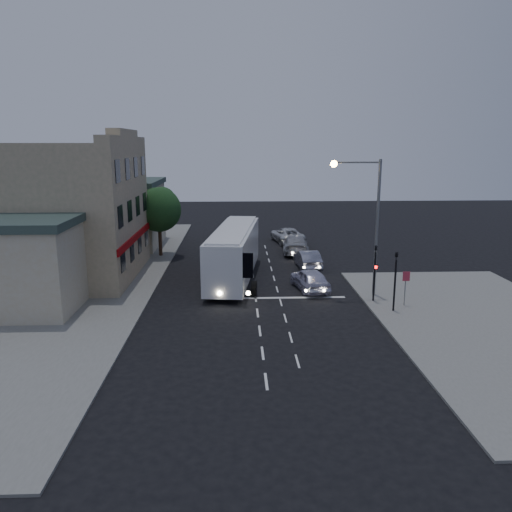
{
  "coord_description": "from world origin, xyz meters",
  "views": [
    {
      "loc": [
        -1.21,
        -29.84,
        10.03
      ],
      "look_at": [
        0.14,
        5.06,
        2.2
      ],
      "focal_mm": 35.0,
      "sensor_mm": 36.0,
      "label": 1
    }
  ],
  "objects_px": {
    "regulatory_sign": "(406,283)",
    "street_tree": "(159,208)",
    "traffic_signal_side": "(395,274)",
    "traffic_signal_main": "(375,266)",
    "car_suv": "(310,279)",
    "car_sedan_c": "(287,235)",
    "car_sedan_b": "(295,244)",
    "tour_bus": "(234,251)",
    "car_sedan_a": "(307,259)",
    "streetlight": "(368,212)"
  },
  "relations": [
    {
      "from": "car_sedan_b",
      "to": "traffic_signal_main",
      "type": "height_order",
      "value": "traffic_signal_main"
    },
    {
      "from": "car_sedan_b",
      "to": "street_tree",
      "type": "distance_m",
      "value": 13.06
    },
    {
      "from": "tour_bus",
      "to": "street_tree",
      "type": "relative_size",
      "value": 2.12
    },
    {
      "from": "car_sedan_c",
      "to": "traffic_signal_main",
      "type": "relative_size",
      "value": 1.35
    },
    {
      "from": "tour_bus",
      "to": "car_sedan_b",
      "type": "relative_size",
      "value": 2.28
    },
    {
      "from": "tour_bus",
      "to": "traffic_signal_main",
      "type": "distance_m",
      "value": 10.96
    },
    {
      "from": "regulatory_sign",
      "to": "street_tree",
      "type": "relative_size",
      "value": 0.35
    },
    {
      "from": "car_sedan_c",
      "to": "traffic_signal_side",
      "type": "bearing_deg",
      "value": 90.32
    },
    {
      "from": "car_sedan_a",
      "to": "car_sedan_c",
      "type": "distance_m",
      "value": 11.22
    },
    {
      "from": "traffic_signal_main",
      "to": "traffic_signal_side",
      "type": "bearing_deg",
      "value": -70.51
    },
    {
      "from": "car_sedan_b",
      "to": "traffic_signal_main",
      "type": "bearing_deg",
      "value": 107.0
    },
    {
      "from": "car_sedan_a",
      "to": "car_sedan_b",
      "type": "distance_m",
      "value": 5.91
    },
    {
      "from": "tour_bus",
      "to": "streetlight",
      "type": "distance_m",
      "value": 10.62
    },
    {
      "from": "tour_bus",
      "to": "street_tree",
      "type": "height_order",
      "value": "street_tree"
    },
    {
      "from": "car_sedan_a",
      "to": "street_tree",
      "type": "distance_m",
      "value": 14.21
    },
    {
      "from": "traffic_signal_side",
      "to": "regulatory_sign",
      "type": "xyz_separation_m",
      "value": [
        1.0,
        0.96,
        -0.82
      ]
    },
    {
      "from": "traffic_signal_main",
      "to": "tour_bus",
      "type": "bearing_deg",
      "value": 145.6
    },
    {
      "from": "car_sedan_b",
      "to": "streetlight",
      "type": "distance_m",
      "value": 15.01
    },
    {
      "from": "regulatory_sign",
      "to": "car_sedan_b",
      "type": "bearing_deg",
      "value": 107.09
    },
    {
      "from": "street_tree",
      "to": "streetlight",
      "type": "bearing_deg",
      "value": -39.51
    },
    {
      "from": "car_sedan_a",
      "to": "streetlight",
      "type": "height_order",
      "value": "streetlight"
    },
    {
      "from": "car_suv",
      "to": "street_tree",
      "type": "distance_m",
      "value": 16.91
    },
    {
      "from": "regulatory_sign",
      "to": "car_suv",
      "type": "bearing_deg",
      "value": 143.29
    },
    {
      "from": "traffic_signal_main",
      "to": "streetlight",
      "type": "distance_m",
      "value": 3.61
    },
    {
      "from": "car_sedan_b",
      "to": "traffic_signal_main",
      "type": "distance_m",
      "value": 15.71
    },
    {
      "from": "tour_bus",
      "to": "regulatory_sign",
      "type": "relative_size",
      "value": 5.97
    },
    {
      "from": "car_sedan_b",
      "to": "traffic_signal_side",
      "type": "bearing_deg",
      "value": 107.86
    },
    {
      "from": "car_sedan_a",
      "to": "regulatory_sign",
      "type": "distance_m",
      "value": 11.43
    },
    {
      "from": "traffic_signal_side",
      "to": "car_sedan_b",
      "type": "bearing_deg",
      "value": 103.08
    },
    {
      "from": "car_suv",
      "to": "car_sedan_b",
      "type": "distance_m",
      "value": 12.26
    },
    {
      "from": "traffic_signal_main",
      "to": "traffic_signal_side",
      "type": "xyz_separation_m",
      "value": [
        0.7,
        -1.98,
        0.0
      ]
    },
    {
      "from": "car_sedan_a",
      "to": "streetlight",
      "type": "relative_size",
      "value": 0.51
    },
    {
      "from": "car_suv",
      "to": "tour_bus",
      "type": "bearing_deg",
      "value": -41.5
    },
    {
      "from": "traffic_signal_main",
      "to": "street_tree",
      "type": "relative_size",
      "value": 0.66
    },
    {
      "from": "car_sedan_b",
      "to": "traffic_signal_side",
      "type": "distance_m",
      "value": 17.79
    },
    {
      "from": "car_sedan_c",
      "to": "streetlight",
      "type": "bearing_deg",
      "value": 89.41
    },
    {
      "from": "car_sedan_c",
      "to": "traffic_signal_main",
      "type": "height_order",
      "value": "traffic_signal_main"
    },
    {
      "from": "street_tree",
      "to": "car_sedan_a",
      "type": "bearing_deg",
      "value": -20.81
    },
    {
      "from": "tour_bus",
      "to": "car_sedan_c",
      "type": "xyz_separation_m",
      "value": [
        5.47,
        14.39,
        -1.37
      ]
    },
    {
      "from": "car_sedan_c",
      "to": "traffic_signal_main",
      "type": "xyz_separation_m",
      "value": [
        3.57,
        -20.58,
        1.65
      ]
    },
    {
      "from": "car_sedan_c",
      "to": "traffic_signal_side",
      "type": "distance_m",
      "value": 23.02
    },
    {
      "from": "car_suv",
      "to": "traffic_signal_side",
      "type": "bearing_deg",
      "value": 120.67
    },
    {
      "from": "tour_bus",
      "to": "street_tree",
      "type": "distance_m",
      "value": 10.78
    },
    {
      "from": "car_sedan_b",
      "to": "street_tree",
      "type": "relative_size",
      "value": 0.93
    },
    {
      "from": "tour_bus",
      "to": "regulatory_sign",
      "type": "bearing_deg",
      "value": -26.97
    },
    {
      "from": "car_suv",
      "to": "traffic_signal_side",
      "type": "xyz_separation_m",
      "value": [
        4.41,
        -5.0,
        1.65
      ]
    },
    {
      "from": "car_suv",
      "to": "car_sedan_c",
      "type": "bearing_deg",
      "value": -101.25
    },
    {
      "from": "streetlight",
      "to": "street_tree",
      "type": "height_order",
      "value": "streetlight"
    },
    {
      "from": "tour_bus",
      "to": "car_sedan_a",
      "type": "xyz_separation_m",
      "value": [
        6.05,
        3.19,
        -1.38
      ]
    },
    {
      "from": "traffic_signal_side",
      "to": "traffic_signal_main",
      "type": "bearing_deg",
      "value": 109.49
    }
  ]
}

